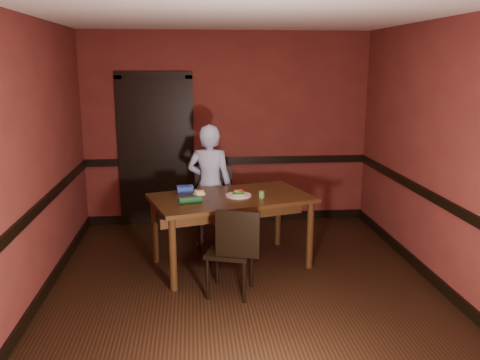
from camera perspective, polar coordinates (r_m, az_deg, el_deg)
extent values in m
cube|color=black|center=(5.39, 0.36, -11.79)|extent=(4.00, 4.50, 0.01)
cube|color=silver|center=(4.91, 0.41, 18.13)|extent=(4.00, 4.50, 0.01)
cube|color=maroon|center=(7.19, -1.44, 5.73)|extent=(4.00, 0.02, 2.70)
cube|color=maroon|center=(2.82, 5.05, -5.91)|extent=(4.00, 0.02, 2.70)
cube|color=maroon|center=(5.18, -22.24, 1.90)|extent=(0.02, 4.50, 2.70)
cube|color=maroon|center=(5.55, 21.43, 2.65)|extent=(0.02, 4.50, 2.70)
cube|color=black|center=(7.25, -1.41, 2.18)|extent=(4.00, 0.03, 0.10)
cube|color=black|center=(5.27, -21.66, -2.90)|extent=(0.03, 4.50, 0.10)
cube|color=black|center=(5.63, 20.91, -1.85)|extent=(0.03, 4.50, 0.10)
cube|color=black|center=(7.45, -1.38, -4.17)|extent=(4.00, 0.03, 0.12)
cube|color=black|center=(5.55, -20.93, -11.29)|extent=(0.03, 4.50, 0.12)
cube|color=black|center=(5.89, 20.25, -9.78)|extent=(0.03, 4.50, 0.12)
cube|color=black|center=(7.20, -9.38, 2.95)|extent=(0.85, 0.04, 2.05)
cube|color=black|center=(7.27, -13.11, 2.88)|extent=(0.10, 0.06, 2.15)
cube|color=black|center=(7.21, -5.59, 3.07)|extent=(0.10, 0.06, 2.15)
cube|color=black|center=(7.12, -9.69, 11.53)|extent=(1.05, 0.06, 0.10)
cube|color=#351E0D|center=(5.77, -0.98, -5.73)|extent=(1.94, 1.43, 0.81)
imported|color=#A6B8DE|center=(6.32, -3.42, -0.66)|extent=(0.64, 0.50, 1.54)
cylinder|color=white|center=(5.65, -0.18, -1.77)|extent=(0.28, 0.28, 0.01)
cube|color=#9F824D|center=(5.65, -0.18, -1.60)|extent=(0.13, 0.12, 0.02)
ellipsoid|color=#31822F|center=(5.64, -0.18, -1.36)|extent=(0.12, 0.11, 0.03)
cylinder|color=red|center=(5.65, -0.47, -1.14)|extent=(0.05, 0.05, 0.01)
cylinder|color=red|center=(5.63, 0.16, -1.20)|extent=(0.05, 0.05, 0.01)
cylinder|color=#86B36B|center=(5.61, -0.49, -1.27)|extent=(0.04, 0.04, 0.01)
cylinder|color=#86B36B|center=(5.67, 0.07, -1.12)|extent=(0.04, 0.04, 0.01)
cylinder|color=#86B36B|center=(5.64, -0.18, -1.19)|extent=(0.04, 0.04, 0.01)
cylinder|color=#4A823A|center=(5.59, 2.44, -1.66)|extent=(0.06, 0.06, 0.07)
cylinder|color=#B4B4AA|center=(5.58, 2.44, -1.28)|extent=(0.07, 0.07, 0.01)
cylinder|color=white|center=(5.75, -4.59, -1.59)|extent=(0.15, 0.15, 0.01)
cube|color=#D8D763|center=(5.74, -4.59, -1.37)|extent=(0.11, 0.07, 0.04)
cube|color=blue|center=(5.83, -6.19, -1.11)|extent=(0.19, 0.13, 0.07)
cube|color=blue|center=(5.82, -6.20, -0.73)|extent=(0.20, 0.14, 0.01)
cylinder|color=#13401F|center=(5.40, -5.59, -2.25)|extent=(0.25, 0.12, 0.07)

